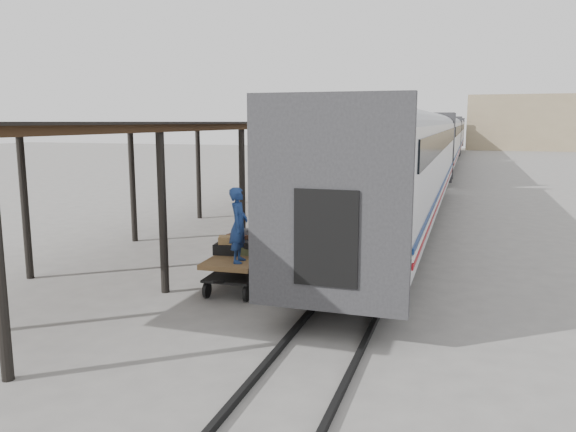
{
  "coord_description": "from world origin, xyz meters",
  "views": [
    {
      "loc": [
        5.61,
        -13.74,
        4.15
      ],
      "look_at": [
        1.15,
        0.09,
        1.7
      ],
      "focal_mm": 35.0,
      "sensor_mm": 36.0,
      "label": 1
    }
  ],
  "objects_px": {
    "porter": "(239,225)",
    "pedestrian": "(263,191)",
    "baggage_cart": "(240,263)",
    "luggage_tug": "(302,189)"
  },
  "relations": [
    {
      "from": "porter",
      "to": "pedestrian",
      "type": "xyz_separation_m",
      "value": [
        -4.25,
        13.1,
        -0.89
      ]
    },
    {
      "from": "pedestrian",
      "to": "porter",
      "type": "bearing_deg",
      "value": 129.93
    },
    {
      "from": "baggage_cart",
      "to": "luggage_tug",
      "type": "distance_m",
      "value": 16.68
    },
    {
      "from": "pedestrian",
      "to": "luggage_tug",
      "type": "bearing_deg",
      "value": -79.41
    },
    {
      "from": "baggage_cart",
      "to": "pedestrian",
      "type": "distance_m",
      "value": 13.08
    },
    {
      "from": "luggage_tug",
      "to": "porter",
      "type": "distance_m",
      "value": 17.41
    },
    {
      "from": "baggage_cart",
      "to": "pedestrian",
      "type": "bearing_deg",
      "value": 105.24
    },
    {
      "from": "baggage_cart",
      "to": "porter",
      "type": "height_order",
      "value": "porter"
    },
    {
      "from": "baggage_cart",
      "to": "pedestrian",
      "type": "xyz_separation_m",
      "value": [
        -4.0,
        12.45,
        0.21
      ]
    },
    {
      "from": "porter",
      "to": "luggage_tug",
      "type": "bearing_deg",
      "value": 1.8
    }
  ]
}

